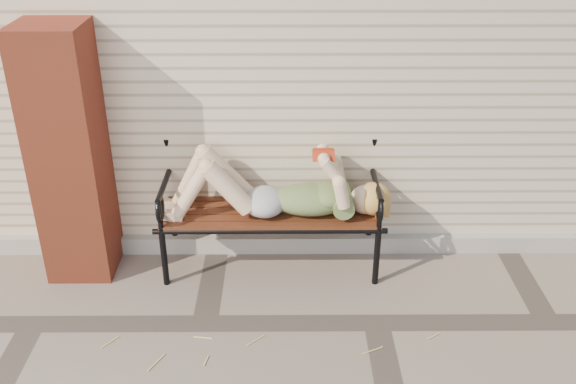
{
  "coord_description": "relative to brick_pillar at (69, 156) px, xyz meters",
  "views": [
    {
      "loc": [
        -0.67,
        -3.7,
        2.99
      ],
      "look_at": [
        -0.64,
        0.67,
        0.73
      ],
      "focal_mm": 40.0,
      "sensor_mm": 36.0,
      "label": 1
    }
  ],
  "objects": [
    {
      "name": "garden_bench",
      "position": [
        1.52,
        0.12,
        -0.32
      ],
      "size": [
        1.88,
        0.75,
        1.22
      ],
      "color": "black",
      "rests_on": "ground"
    },
    {
      "name": "ground",
      "position": [
        2.3,
        -0.75,
        -1.0
      ],
      "size": [
        80.0,
        80.0,
        0.0
      ],
      "primitive_type": "plane",
      "color": "#77665B",
      "rests_on": "ground"
    },
    {
      "name": "reading_woman",
      "position": [
        1.54,
        -0.03,
        -0.28
      ],
      "size": [
        1.77,
        0.4,
        0.56
      ],
      "color": "#0B404F",
      "rests_on": "ground"
    },
    {
      "name": "foundation_strip",
      "position": [
        2.3,
        0.22,
        -0.93
      ],
      "size": [
        8.0,
        0.1,
        0.15
      ],
      "primitive_type": "cube",
      "color": "#9C978D",
      "rests_on": "ground"
    },
    {
      "name": "house_wall",
      "position": [
        2.3,
        2.25,
        0.5
      ],
      "size": [
        8.0,
        4.0,
        3.0
      ],
      "primitive_type": "cube",
      "color": "beige",
      "rests_on": "ground"
    },
    {
      "name": "brick_pillar",
      "position": [
        0.0,
        0.0,
        0.0
      ],
      "size": [
        0.5,
        0.5,
        2.0
      ],
      "primitive_type": "cube",
      "color": "#973922",
      "rests_on": "ground"
    }
  ]
}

